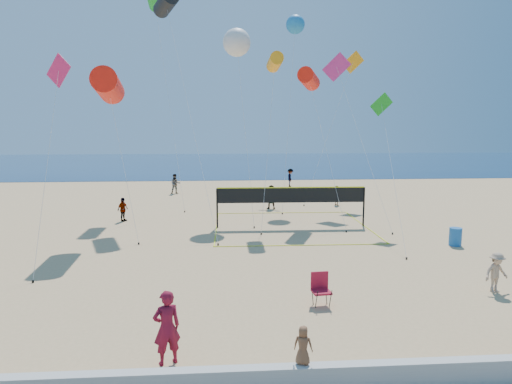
{
  "coord_description": "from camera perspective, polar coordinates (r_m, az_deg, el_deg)",
  "views": [
    {
      "loc": [
        -1.67,
        -12.22,
        5.76
      ],
      "look_at": [
        -0.61,
        2.0,
        3.73
      ],
      "focal_mm": 32.0,
      "sensor_mm": 36.0,
      "label": 1
    }
  ],
  "objects": [
    {
      "name": "ground",
      "position": [
        13.61,
        3.35,
        -16.94
      ],
      "size": [
        120.0,
        120.0,
        0.0
      ],
      "primitive_type": "plane",
      "color": "tan",
      "rests_on": "ground"
    },
    {
      "name": "ocean",
      "position": [
        74.46,
        -2.95,
        3.68
      ],
      "size": [
        140.0,
        50.0,
        0.03
      ],
      "primitive_type": "cube",
      "color": "navy",
      "rests_on": "ground"
    },
    {
      "name": "toddler",
      "position": [
        10.56,
        5.91,
        -18.52
      ],
      "size": [
        0.5,
        0.41,
        0.87
      ],
      "primitive_type": "imported",
      "rotation": [
        0.0,
        0.0,
        2.77
      ],
      "color": "brown",
      "rests_on": "seawall"
    },
    {
      "name": "volleyball_net",
      "position": [
        26.45,
        4.42,
        -0.96
      ],
      "size": [
        8.9,
        8.75,
        2.34
      ],
      "rotation": [
        0.0,
        0.0,
        -0.02
      ],
      "color": "black",
      "rests_on": "ground"
    },
    {
      "name": "kite_10",
      "position": [
        29.29,
        6.62,
        13.85
      ],
      "size": [
        2.34,
        5.78,
        9.37
      ],
      "rotation": [
        0.0,
        0.0,
        -0.38
      ],
      "color": "red",
      "rests_on": "ground"
    },
    {
      "name": "kite_4",
      "position": [
        26.98,
        15.59,
        9.42
      ],
      "size": [
        1.84,
        7.25,
        7.74
      ],
      "rotation": [
        0.0,
        0.0,
        0.24
      ],
      "color": "#189C22",
      "rests_on": "ground"
    },
    {
      "name": "kite_8",
      "position": [
        35.9,
        -12.59,
        22.41
      ],
      "size": [
        2.7,
        4.82,
        15.4
      ],
      "rotation": [
        0.0,
        0.0,
        0.05
      ],
      "color": "#189C22",
      "rests_on": "ground"
    },
    {
      "name": "kite_1",
      "position": [
        32.32,
        -11.18,
        22.14
      ],
      "size": [
        4.3,
        10.69,
        14.39
      ],
      "rotation": [
        0.0,
        0.0,
        0.39
      ],
      "color": "black",
      "rests_on": "ground"
    },
    {
      "name": "far_person_2",
      "position": [
        34.34,
        10.08,
        -0.44
      ],
      "size": [
        0.53,
        0.63,
        1.46
      ],
      "primitive_type": "imported",
      "rotation": [
        0.0,
        0.0,
        1.99
      ],
      "color": "gray",
      "rests_on": "ground"
    },
    {
      "name": "kite_3",
      "position": [
        21.88,
        -23.6,
        12.46
      ],
      "size": [
        1.31,
        4.36,
        8.93
      ],
      "rotation": [
        0.0,
        0.0,
        -0.34
      ],
      "color": "#E1205D",
      "rests_on": "ground"
    },
    {
      "name": "seawall",
      "position": [
        10.84,
        5.61,
        -22.17
      ],
      "size": [
        32.0,
        0.3,
        0.6
      ],
      "primitive_type": "cube",
      "color": "beige",
      "rests_on": "ground"
    },
    {
      "name": "kite_9",
      "position": [
        37.29,
        11.75,
        14.77
      ],
      "size": [
        5.19,
        3.24,
        11.64
      ],
      "rotation": [
        0.0,
        0.0,
        0.27
      ],
      "color": "orange",
      "rests_on": "ground"
    },
    {
      "name": "kite_0",
      "position": [
        24.81,
        -18.01,
        12.49
      ],
      "size": [
        2.39,
        3.36,
        8.67
      ],
      "rotation": [
        0.0,
        0.0,
        0.1
      ],
      "color": "red",
      "rests_on": "ground"
    },
    {
      "name": "far_person_4",
      "position": [
        44.58,
        4.32,
        1.8
      ],
      "size": [
        0.82,
        1.22,
        1.75
      ],
      "primitive_type": "imported",
      "rotation": [
        0.0,
        0.0,
        1.41
      ],
      "color": "gray",
      "rests_on": "ground"
    },
    {
      "name": "far_person_1",
      "position": [
        32.27,
        1.92,
        -0.64
      ],
      "size": [
        1.65,
        0.96,
        1.7
      ],
      "primitive_type": "imported",
      "rotation": [
        0.0,
        0.0,
        -0.31
      ],
      "color": "gray",
      "rests_on": "ground"
    },
    {
      "name": "kite_2",
      "position": [
        27.97,
        2.37,
        15.9
      ],
      "size": [
        1.56,
        4.56,
        10.08
      ],
      "rotation": [
        0.0,
        0.0,
        0.03
      ],
      "color": "orange",
      "rests_on": "ground"
    },
    {
      "name": "woman",
      "position": [
        11.76,
        -11.1,
        -16.28
      ],
      "size": [
        0.8,
        0.68,
        1.87
      ],
      "primitive_type": "imported",
      "rotation": [
        0.0,
        0.0,
        3.55
      ],
      "color": "maroon",
      "rests_on": "ground"
    },
    {
      "name": "far_person_3",
      "position": [
        40.29,
        -10.05,
        1.01
      ],
      "size": [
        0.94,
        0.79,
        1.72
      ],
      "primitive_type": "imported",
      "rotation": [
        0.0,
        0.0,
        0.18
      ],
      "color": "gray",
      "rests_on": "ground"
    },
    {
      "name": "trash_barrel",
      "position": [
        24.45,
        23.66,
        -5.14
      ],
      "size": [
        0.73,
        0.73,
        0.88
      ],
      "primitive_type": "cylinder",
      "rotation": [
        0.0,
        0.0,
        -0.28
      ],
      "color": "#1A5DA9",
      "rests_on": "ground"
    },
    {
      "name": "bystander_b",
      "position": [
        18.28,
        27.84,
        -8.88
      ],
      "size": [
        1.02,
        0.72,
        1.42
      ],
      "primitive_type": "imported",
      "rotation": [
        0.0,
        0.0,
        0.23
      ],
      "color": "tan",
      "rests_on": "ground"
    },
    {
      "name": "kite_7",
      "position": [
        36.9,
        4.94,
        20.13
      ],
      "size": [
        2.61,
        6.9,
        14.18
      ],
      "rotation": [
        0.0,
        0.0,
        0.32
      ],
      "color": "#1D78BD",
      "rests_on": "ground"
    },
    {
      "name": "kite_5",
      "position": [
        33.52,
        10.27,
        14.45
      ],
      "size": [
        2.06,
        9.47,
        10.99
      ],
      "rotation": [
        0.0,
        0.0,
        -0.04
      ],
      "color": "#C82B7E",
      "rests_on": "ground"
    },
    {
      "name": "camp_chair",
      "position": [
        15.29,
        8.07,
        -11.65
      ],
      "size": [
        0.63,
        0.76,
        1.2
      ],
      "rotation": [
        0.0,
        0.0,
        0.09
      ],
      "color": "maroon",
      "rests_on": "ground"
    },
    {
      "name": "kite_6",
      "position": [
        31.0,
        -2.42,
        18.17
      ],
      "size": [
        2.24,
        6.08,
        12.07
      ],
      "rotation": [
        0.0,
        0.0,
        0.3
      ],
      "color": "silver",
      "rests_on": "ground"
    },
    {
      "name": "far_person_0",
      "position": [
        29.23,
        -16.32,
        -2.11
      ],
      "size": [
        0.73,
        0.93,
        1.47
      ],
      "primitive_type": "imported",
      "rotation": [
        0.0,
        0.0,
        1.06
      ],
      "color": "gray",
      "rests_on": "ground"
    }
  ]
}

